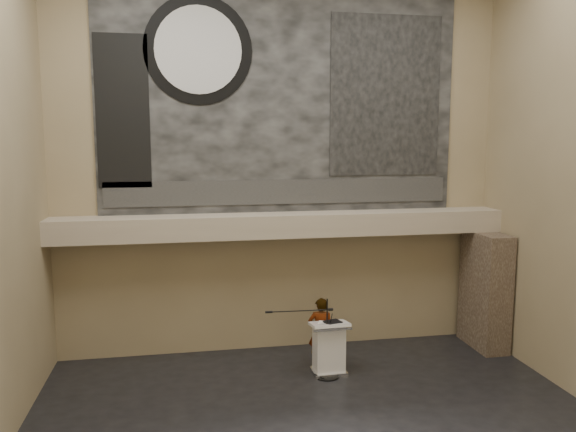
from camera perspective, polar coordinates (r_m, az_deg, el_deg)
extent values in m
cube|color=#8D7B59|center=(12.67, -0.66, 5.20)|extent=(10.00, 0.02, 8.50)
cube|color=#8D7B59|center=(5.00, 15.26, 0.80)|extent=(10.00, 0.02, 8.50)
cube|color=tan|center=(12.40, -0.34, -0.89)|extent=(10.00, 0.80, 0.50)
cylinder|color=#B2893D|center=(12.22, -7.70, -2.43)|extent=(0.04, 0.04, 0.06)
cylinder|color=#B2893D|center=(12.87, 8.06, -1.92)|extent=(0.04, 0.04, 0.06)
cube|color=black|center=(12.65, -0.65, 11.77)|extent=(8.00, 0.05, 5.00)
cube|color=#2B2B2B|center=(12.64, -0.61, 2.47)|extent=(7.76, 0.02, 0.55)
cylinder|color=black|center=(12.54, -9.10, 16.31)|extent=(2.30, 0.02, 2.30)
cylinder|color=silver|center=(12.52, -9.10, 16.32)|extent=(1.84, 0.02, 1.84)
cube|color=black|center=(13.24, 9.89, 11.91)|extent=(2.60, 0.02, 3.60)
cube|color=black|center=(12.47, -16.45, 10.13)|extent=(1.10, 0.02, 3.20)
cube|color=#433529|center=(13.91, 19.38, -7.11)|extent=(0.60, 1.40, 2.70)
cube|color=silver|center=(12.12, 4.15, -15.48)|extent=(0.71, 0.55, 0.08)
cube|color=white|center=(11.92, 4.17, -13.19)|extent=(0.62, 0.44, 0.96)
cube|color=white|center=(11.73, 4.23, -10.90)|extent=(0.79, 0.58, 0.13)
cube|color=black|center=(11.70, 4.58, -10.70)|extent=(0.39, 0.35, 0.04)
cube|color=white|center=(11.69, 3.60, -10.80)|extent=(0.30, 0.34, 0.00)
imported|color=silver|center=(12.23, 3.36, -11.69)|extent=(0.62, 0.48, 1.50)
cylinder|color=black|center=(12.00, 3.93, -15.88)|extent=(0.52, 0.52, 0.02)
cylinder|color=black|center=(11.69, 3.97, -12.26)|extent=(0.03, 0.03, 1.64)
cylinder|color=black|center=(11.40, 1.04, -9.62)|extent=(1.32, 0.09, 0.02)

